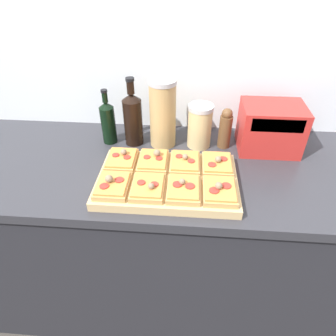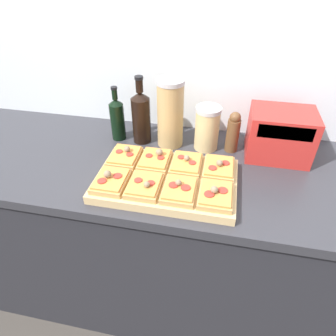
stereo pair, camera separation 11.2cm
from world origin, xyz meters
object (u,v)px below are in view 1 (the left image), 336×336
object	(u,v)px
grain_jar_short	(200,126)
wine_bottle	(133,118)
cutting_board	(167,181)
olive_oil_bottle	(108,122)
pepper_mill	(225,129)
toaster_oven	(270,128)
grain_jar_tall	(163,114)

from	to	relation	value
grain_jar_short	wine_bottle	bearing A→B (deg)	180.00
cutting_board	olive_oil_bottle	xyz separation A→B (m)	(-0.29, 0.29, 0.09)
wine_bottle	grain_jar_short	world-z (taller)	wine_bottle
olive_oil_bottle	pepper_mill	xyz separation A→B (m)	(0.51, 0.00, -0.01)
pepper_mill	cutting_board	bearing A→B (deg)	-128.70
toaster_oven	grain_jar_short	bearing A→B (deg)	179.84
olive_oil_bottle	toaster_oven	size ratio (longest dim) A/B	0.89
cutting_board	pepper_mill	bearing A→B (deg)	51.30
cutting_board	wine_bottle	bearing A→B (deg)	121.18
cutting_board	wine_bottle	world-z (taller)	wine_bottle
cutting_board	pepper_mill	distance (m)	0.37
cutting_board	grain_jar_tall	world-z (taller)	grain_jar_tall
grain_jar_short	cutting_board	bearing A→B (deg)	-112.51
wine_bottle	grain_jar_short	distance (m)	0.29
olive_oil_bottle	grain_jar_tall	world-z (taller)	grain_jar_tall
pepper_mill	toaster_oven	size ratio (longest dim) A/B	0.65
olive_oil_bottle	grain_jar_short	bearing A→B (deg)	0.00
grain_jar_tall	olive_oil_bottle	bearing A→B (deg)	180.00
cutting_board	olive_oil_bottle	distance (m)	0.41
wine_bottle	pepper_mill	xyz separation A→B (m)	(0.40, -0.00, -0.03)
cutting_board	wine_bottle	size ratio (longest dim) A/B	1.71
toaster_oven	cutting_board	bearing A→B (deg)	-145.70
grain_jar_tall	pepper_mill	size ratio (longest dim) A/B	1.64
olive_oil_bottle	grain_jar_tall	bearing A→B (deg)	0.00
cutting_board	olive_oil_bottle	world-z (taller)	olive_oil_bottle
grain_jar_tall	grain_jar_short	size ratio (longest dim) A/B	1.55
cutting_board	toaster_oven	size ratio (longest dim) A/B	1.85
olive_oil_bottle	grain_jar_tall	size ratio (longest dim) A/B	0.83
grain_jar_short	pepper_mill	distance (m)	0.11
grain_jar_tall	pepper_mill	bearing A→B (deg)	0.00
olive_oil_bottle	grain_jar_short	distance (m)	0.40
wine_bottle	toaster_oven	xyz separation A→B (m)	(0.59, -0.00, -0.02)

